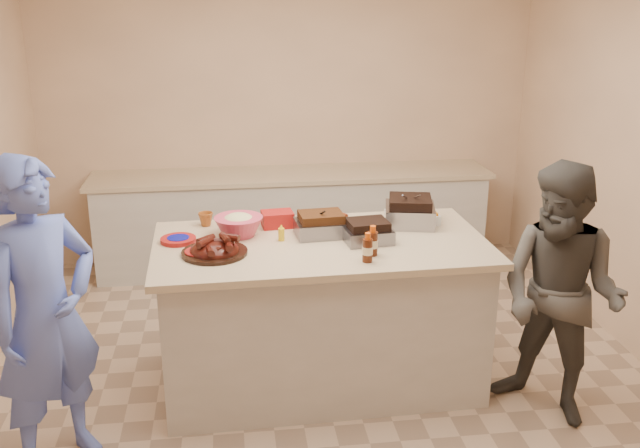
{
  "coord_description": "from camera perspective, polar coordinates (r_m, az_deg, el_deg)",
  "views": [
    {
      "loc": [
        -0.56,
        -4.02,
        2.52
      ],
      "look_at": [
        -0.01,
        0.18,
        1.09
      ],
      "focal_mm": 40.0,
      "sensor_mm": 36.0,
      "label": 1
    }
  ],
  "objects": [
    {
      "name": "mustard_bottle",
      "position": [
        4.49,
        -3.1,
        -1.33
      ],
      "size": [
        0.04,
        0.04,
        0.11
      ],
      "primitive_type": "cylinder",
      "rotation": [
        0.0,
        0.0,
        0.03
      ],
      "color": "yellow",
      "rests_on": "island"
    },
    {
      "name": "plastic_cup",
      "position": [
        4.82,
        -9.09,
        -0.13
      ],
      "size": [
        0.1,
        0.09,
        0.1
      ],
      "primitive_type": "imported",
      "rotation": [
        0.0,
        0.0,
        0.03
      ],
      "color": "#954E1B",
      "rests_on": "island"
    },
    {
      "name": "sauce_bowl",
      "position": [
        4.71,
        0.11,
        -0.31
      ],
      "size": [
        0.15,
        0.05,
        0.15
      ],
      "primitive_type": "imported",
      "rotation": [
        0.0,
        0.0,
        0.03
      ],
      "color": "silver",
      "rests_on": "island"
    },
    {
      "name": "island",
      "position": [
        4.89,
        0.08,
        -12.34
      ],
      "size": [
        2.11,
        1.15,
        0.99
      ],
      "primitive_type": null,
      "rotation": [
        0.0,
        0.0,
        0.03
      ],
      "color": "beige",
      "rests_on": "ground"
    },
    {
      "name": "sausage_plate",
      "position": [
        4.81,
        0.52,
        0.09
      ],
      "size": [
        0.41,
        0.41,
        0.05
      ],
      "primitive_type": "cylinder",
      "rotation": [
        0.0,
        0.0,
        0.36
      ],
      "color": "silver",
      "rests_on": "island"
    },
    {
      "name": "basket_stack",
      "position": [
        4.75,
        -3.42,
        -0.19
      ],
      "size": [
        0.22,
        0.17,
        0.1
      ],
      "primitive_type": "cube",
      "rotation": [
        0.0,
        0.0,
        0.1
      ],
      "color": "maroon",
      "rests_on": "island"
    },
    {
      "name": "pulled_pork_tray",
      "position": [
        4.58,
        0.08,
        -0.91
      ],
      "size": [
        0.34,
        0.27,
        0.1
      ],
      "primitive_type": "cube",
      "rotation": [
        0.0,
        0.0,
        0.07
      ],
      "color": "#47230F",
      "rests_on": "island"
    },
    {
      "name": "roasting_pan",
      "position": [
        4.82,
        7.16,
        -0.02
      ],
      "size": [
        0.38,
        0.38,
        0.13
      ],
      "primitive_type": "cube",
      "rotation": [
        0.0,
        0.0,
        -0.21
      ],
      "color": "gray",
      "rests_on": "island"
    },
    {
      "name": "mac_cheese_dish",
      "position": [
        4.87,
        7.38,
        0.18
      ],
      "size": [
        0.34,
        0.26,
        0.09
      ],
      "primitive_type": "cube",
      "rotation": [
        0.0,
        0.0,
        0.05
      ],
      "color": "orange",
      "rests_on": "island"
    },
    {
      "name": "brisket_tray",
      "position": [
        4.48,
        3.81,
        -1.4
      ],
      "size": [
        0.31,
        0.27,
        0.09
      ],
      "primitive_type": "cube",
      "rotation": [
        0.0,
        0.0,
        0.11
      ],
      "color": "black",
      "rests_on": "island"
    },
    {
      "name": "rib_platter",
      "position": [
        4.31,
        -8.43,
        -2.39
      ],
      "size": [
        0.5,
        0.5,
        0.16
      ],
      "primitive_type": null,
      "rotation": [
        0.0,
        0.0,
        0.3
      ],
      "color": "#47110B",
      "rests_on": "island"
    },
    {
      "name": "guest_gray",
      "position": [
        4.78,
        17.67,
        -14.17
      ],
      "size": [
        1.7,
        1.61,
        0.6
      ],
      "primitive_type": "imported",
      "rotation": [
        0.0,
        0.0,
        -0.87
      ],
      "color": "#4C4944",
      "rests_on": "ground"
    },
    {
      "name": "plate_stack_small",
      "position": [
        4.31,
        -9.53,
        -2.44
      ],
      "size": [
        0.19,
        0.19,
        0.03
      ],
      "primitive_type": "cylinder",
      "rotation": [
        0.0,
        0.0,
        0.03
      ],
      "color": "maroon",
      "rests_on": "island"
    },
    {
      "name": "back_counter",
      "position": [
        6.58,
        -2.22,
        0.33
      ],
      "size": [
        3.6,
        0.64,
        0.9
      ],
      "primitive_type": null,
      "color": "beige",
      "rests_on": "ground"
    },
    {
      "name": "coleslaw_bowl",
      "position": [
        4.6,
        -6.49,
        -0.92
      ],
      "size": [
        0.32,
        0.32,
        0.21
      ],
      "primitive_type": null,
      "rotation": [
        0.0,
        0.0,
        0.03
      ],
      "color": "#C53A55",
      "rests_on": "island"
    },
    {
      "name": "bbq_bottle_a",
      "position": [
        4.16,
        3.8,
        -3.02
      ],
      "size": [
        0.06,
        0.06,
        0.18
      ],
      "primitive_type": "cylinder",
      "rotation": [
        0.0,
        0.0,
        0.03
      ],
      "color": "#41190B",
      "rests_on": "island"
    },
    {
      "name": "bbq_bottle_b",
      "position": [
        4.26,
        4.2,
        -2.5
      ],
      "size": [
        0.06,
        0.06,
        0.18
      ],
      "primitive_type": "cylinder",
      "rotation": [
        0.0,
        0.0,
        0.03
      ],
      "color": "#41190B",
      "rests_on": "island"
    },
    {
      "name": "room",
      "position": [
        4.78,
        0.4,
        -13.15
      ],
      "size": [
        4.5,
        5.0,
        2.7
      ],
      "primitive_type": null,
      "color": "beige",
      "rests_on": "ground"
    },
    {
      "name": "plate_stack_large",
      "position": [
        4.55,
        -11.26,
        -1.4
      ],
      "size": [
        0.23,
        0.23,
        0.03
      ],
      "primitive_type": "cylinder",
      "rotation": [
        0.0,
        0.0,
        0.03
      ],
      "color": "maroon",
      "rests_on": "island"
    }
  ]
}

